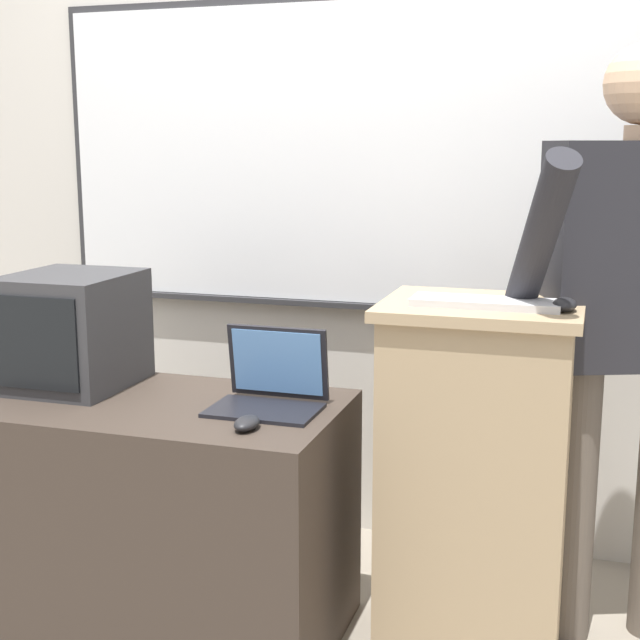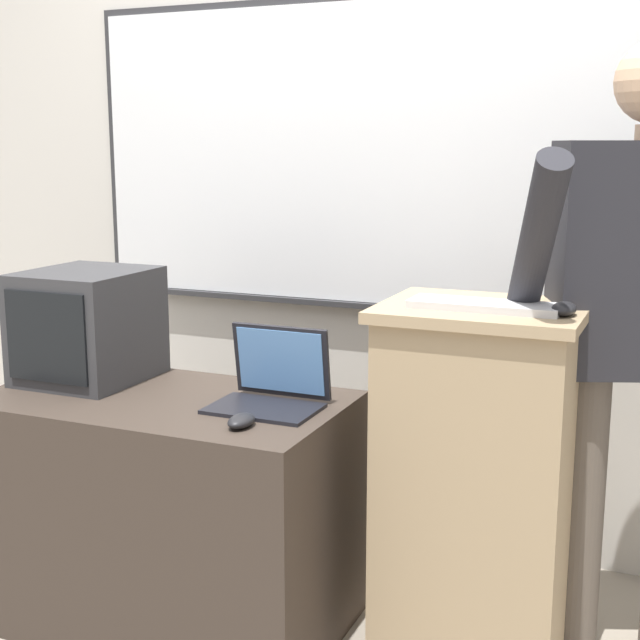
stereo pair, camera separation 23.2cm
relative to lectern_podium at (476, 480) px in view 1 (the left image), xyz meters
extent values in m
cube|color=beige|center=(-0.49, 0.73, 0.99)|extent=(6.40, 0.12, 2.99)
cube|color=#2D2D30|center=(-0.47, 0.67, 0.87)|extent=(2.32, 0.02, 1.07)
cube|color=white|center=(-0.47, 0.66, 0.87)|extent=(2.27, 0.02, 1.02)
cube|color=#2D2D30|center=(-0.47, 0.65, 0.35)|extent=(2.05, 0.04, 0.02)
cube|color=tan|center=(0.00, 0.00, -0.02)|extent=(0.49, 0.41, 0.97)
cube|color=tan|center=(0.00, 0.00, 0.48)|extent=(0.53, 0.44, 0.03)
cube|color=#382D26|center=(-0.88, -0.17, -0.15)|extent=(1.05, 0.59, 0.70)
cylinder|color=brown|center=(0.26, 0.15, -0.10)|extent=(0.13, 0.13, 0.81)
cube|color=#232328|center=(0.38, 0.19, 0.62)|extent=(0.51, 0.37, 0.61)
cylinder|color=#232328|center=(0.14, -0.08, 0.65)|extent=(0.23, 0.42, 0.51)
cube|color=black|center=(-0.56, -0.17, 0.20)|extent=(0.30, 0.20, 0.01)
cube|color=black|center=(-0.56, -0.06, 0.31)|extent=(0.29, 0.04, 0.21)
cube|color=#598CCC|center=(-0.56, -0.07, 0.31)|extent=(0.26, 0.03, 0.18)
cube|color=silver|center=(0.02, -0.06, 0.51)|extent=(0.38, 0.13, 0.02)
ellipsoid|color=black|center=(-0.54, -0.33, 0.21)|extent=(0.06, 0.10, 0.03)
ellipsoid|color=black|center=(0.21, -0.06, 0.51)|extent=(0.06, 0.10, 0.03)
cube|color=#333335|center=(-1.21, -0.08, 0.36)|extent=(0.34, 0.38, 0.34)
cube|color=black|center=(-1.21, -0.28, 0.36)|extent=(0.28, 0.01, 0.27)
camera|label=1|loc=(0.29, -2.35, 0.91)|focal=50.00mm
camera|label=2|loc=(0.51, -2.27, 0.91)|focal=50.00mm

